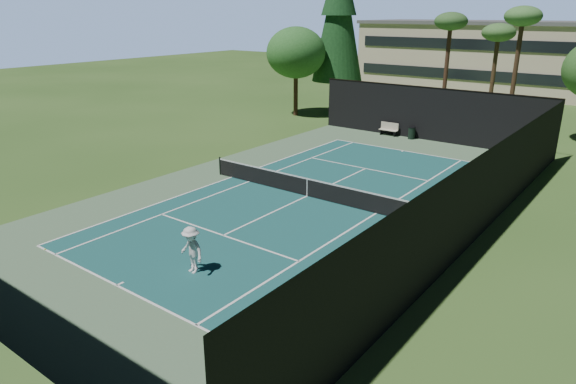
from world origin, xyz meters
name	(u,v)px	position (x,y,z in m)	size (l,w,h in m)	color
ground	(307,196)	(0.00, 0.00, 0.00)	(160.00, 160.00, 0.00)	#335720
apron_slab	(307,196)	(0.00, 0.00, 0.01)	(18.00, 32.00, 0.01)	#527350
court_surface	(307,196)	(0.00, 0.00, 0.01)	(10.97, 23.77, 0.01)	#195251
court_lines	(307,196)	(0.00, 0.00, 0.02)	(11.07, 23.87, 0.01)	white
tennis_net	(307,186)	(0.00, 0.00, 0.56)	(12.90, 0.10, 1.10)	black
fence	(308,160)	(0.00, 0.06, 2.01)	(18.04, 32.05, 4.03)	black
player	(192,250)	(1.42, -9.51, 0.92)	(1.19, 0.68, 1.84)	white
tennis_ball_a	(45,249)	(-4.84, -11.90, 0.04)	(0.08, 0.08, 0.08)	#D6F537
tennis_ball_b	(301,185)	(-1.35, 1.32, 0.03)	(0.07, 0.07, 0.07)	#CFD831
tennis_ball_c	(332,191)	(0.69, 1.41, 0.03)	(0.06, 0.06, 0.06)	#D7EA35
tennis_ball_d	(251,166)	(-6.12, 2.50, 0.04)	(0.07, 0.07, 0.07)	#C0DB31
park_bench	(389,129)	(-3.07, 15.66, 0.55)	(1.50, 0.45, 1.02)	beige
trash_bin	(412,133)	(-1.11, 15.60, 0.48)	(0.56, 0.56, 0.95)	black
pine_tree	(339,9)	(-12.00, 22.00, 9.55)	(4.80, 4.80, 15.00)	#4E3321
palm_a	(451,26)	(-2.00, 24.00, 8.19)	(2.80, 2.80, 9.32)	#472B1E
palm_b	(498,36)	(1.50, 26.00, 7.36)	(2.80, 2.80, 8.42)	#49321F
palm_c	(522,21)	(4.00, 23.00, 8.60)	(2.80, 2.80, 9.77)	#482F1E
decid_tree_c	(296,53)	(-14.00, 18.00, 5.76)	(5.44, 5.44, 8.09)	#4B2E20
campus_building	(531,58)	(0.00, 45.98, 4.21)	(40.50, 12.50, 8.30)	beige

